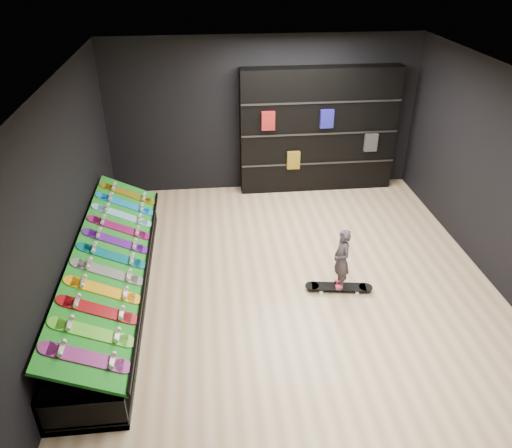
{
  "coord_description": "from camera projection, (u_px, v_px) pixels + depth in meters",
  "views": [
    {
      "loc": [
        -1.15,
        -5.82,
        4.5
      ],
      "look_at": [
        -0.5,
        0.2,
        1.0
      ],
      "focal_mm": 35.0,
      "sensor_mm": 36.0,
      "label": 1
    }
  ],
  "objects": [
    {
      "name": "wall_right",
      "position": [
        509.0,
        186.0,
        6.9
      ],
      "size": [
        0.02,
        7.0,
        3.0
      ],
      "primitive_type": "cube",
      "color": "black",
      "rests_on": "ground"
    },
    {
      "name": "wall_front",
      "position": [
        379.0,
        415.0,
        3.6
      ],
      "size": [
        6.0,
        0.02,
        3.0
      ],
      "primitive_type": "cube",
      "color": "black",
      "rests_on": "ground"
    },
    {
      "name": "display_board_8",
      "position": [
        123.0,
        215.0,
        7.75
      ],
      "size": [
        0.93,
        0.22,
        0.5
      ],
      "primitive_type": null,
      "rotation": [
        0.0,
        0.44,
        0.0
      ],
      "color": "#0CB2E5",
      "rests_on": "turf_ramp"
    },
    {
      "name": "wall_back",
      "position": [
        263.0,
        115.0,
        9.63
      ],
      "size": [
        6.0,
        0.02,
        3.0
      ],
      "primitive_type": "cube",
      "color": "black",
      "rests_on": "ground"
    },
    {
      "name": "display_rack",
      "position": [
        113.0,
        285.0,
        7.01
      ],
      "size": [
        0.9,
        4.5,
        0.5
      ],
      "primitive_type": null,
      "color": "black",
      "rests_on": "ground"
    },
    {
      "name": "display_board_1",
      "position": [
        93.0,
        332.0,
        5.46
      ],
      "size": [
        0.93,
        0.22,
        0.5
      ],
      "primitive_type": null,
      "rotation": [
        0.0,
        0.44,
        0.0
      ],
      "color": "green",
      "rests_on": "turf_ramp"
    },
    {
      "name": "turf_ramp",
      "position": [
        112.0,
        258.0,
        6.78
      ],
      "size": [
        0.92,
        4.5,
        0.46
      ],
      "primitive_type": "cube",
      "rotation": [
        0.0,
        0.44,
        0.0
      ],
      "color": "#106914",
      "rests_on": "display_rack"
    },
    {
      "name": "child",
      "position": [
        340.0,
        270.0,
        7.11
      ],
      "size": [
        0.18,
        0.23,
        0.56
      ],
      "primitive_type": "imported",
      "rotation": [
        0.0,
        0.0,
        -1.44
      ],
      "color": "black",
      "rests_on": "floor_skateboard"
    },
    {
      "name": "display_board_6",
      "position": [
        116.0,
        241.0,
        7.09
      ],
      "size": [
        0.93,
        0.22,
        0.5
      ],
      "primitive_type": null,
      "rotation": [
        0.0,
        0.44,
        0.0
      ],
      "color": "purple",
      "rests_on": "turf_ramp"
    },
    {
      "name": "display_board_3",
      "position": [
        103.0,
        290.0,
        6.11
      ],
      "size": [
        0.93,
        0.22,
        0.5
      ],
      "primitive_type": null,
      "rotation": [
        0.0,
        0.44,
        0.0
      ],
      "color": "yellow",
      "rests_on": "turf_ramp"
    },
    {
      "name": "ceiling",
      "position": [
        300.0,
        83.0,
        5.87
      ],
      "size": [
        6.0,
        7.0,
        0.01
      ],
      "primitive_type": "cube",
      "color": "white",
      "rests_on": "ground"
    },
    {
      "name": "back_shelving",
      "position": [
        318.0,
        131.0,
        9.71
      ],
      "size": [
        3.04,
        0.36,
        2.43
      ],
      "primitive_type": "cube",
      "color": "black",
      "rests_on": "ground"
    },
    {
      "name": "floor_skateboard",
      "position": [
        339.0,
        289.0,
        7.27
      ],
      "size": [
        1.0,
        0.37,
        0.09
      ],
      "primitive_type": null,
      "rotation": [
        0.0,
        0.0,
        -0.15
      ],
      "color": "black",
      "rests_on": "ground"
    },
    {
      "name": "display_board_9",
      "position": [
        125.0,
        204.0,
        8.08
      ],
      "size": [
        0.93,
        0.22,
        0.5
      ],
      "primitive_type": null,
      "rotation": [
        0.0,
        0.44,
        0.0
      ],
      "color": "blue",
      "rests_on": "turf_ramp"
    },
    {
      "name": "display_board_4",
      "position": [
        108.0,
        272.0,
        6.44
      ],
      "size": [
        0.93,
        0.22,
        0.5
      ],
      "primitive_type": null,
      "rotation": [
        0.0,
        0.44,
        0.0
      ],
      "color": "black",
      "rests_on": "turf_ramp"
    },
    {
      "name": "floor",
      "position": [
        291.0,
        287.0,
        7.37
      ],
      "size": [
        6.0,
        7.0,
        0.01
      ],
      "primitive_type": "cube",
      "color": "#D2B58D",
      "rests_on": "ground"
    },
    {
      "name": "display_board_5",
      "position": [
        112.0,
        256.0,
        6.77
      ],
      "size": [
        0.93,
        0.22,
        0.5
      ],
      "primitive_type": null,
      "rotation": [
        0.0,
        0.44,
        0.0
      ],
      "color": "#0C8C99",
      "rests_on": "turf_ramp"
    },
    {
      "name": "display_board_0",
      "position": [
        86.0,
        358.0,
        5.13
      ],
      "size": [
        0.93,
        0.22,
        0.5
      ],
      "primitive_type": null,
      "rotation": [
        0.0,
        0.44,
        0.0
      ],
      "color": "#2626BF",
      "rests_on": "turf_ramp"
    },
    {
      "name": "wall_left",
      "position": [
        62.0,
        208.0,
        6.34
      ],
      "size": [
        0.02,
        7.0,
        3.0
      ],
      "primitive_type": "cube",
      "color": "black",
      "rests_on": "ground"
    },
    {
      "name": "display_board_7",
      "position": [
        119.0,
        228.0,
        7.42
      ],
      "size": [
        0.93,
        0.22,
        0.5
      ],
      "primitive_type": null,
      "rotation": [
        0.0,
        0.44,
        0.0
      ],
      "color": "#E5198C",
      "rests_on": "turf_ramp"
    },
    {
      "name": "display_board_2",
      "position": [
        98.0,
        310.0,
        5.79
      ],
      "size": [
        0.93,
        0.22,
        0.5
      ],
      "primitive_type": null,
      "rotation": [
        0.0,
        0.44,
        0.0
      ],
      "color": "red",
      "rests_on": "turf_ramp"
    },
    {
      "name": "display_board_10",
      "position": [
        128.0,
        194.0,
        8.4
      ],
      "size": [
        0.93,
        0.22,
        0.5
      ],
      "primitive_type": null,
      "rotation": [
        0.0,
        0.44,
        0.0
      ],
      "color": "yellow",
      "rests_on": "turf_ramp"
    }
  ]
}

